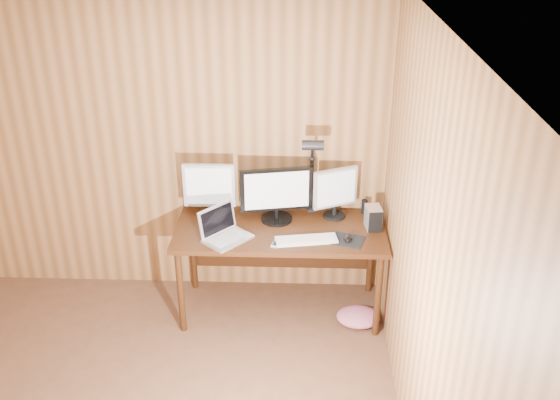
# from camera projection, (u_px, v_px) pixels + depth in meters

# --- Properties ---
(room_shell) EXTENTS (4.00, 4.00, 4.00)m
(room_shell) POSITION_uv_depth(u_px,v_px,m) (82.00, 299.00, 3.09)
(room_shell) COLOR brown
(room_shell) RESTS_ON ground
(desk) EXTENTS (1.60, 0.70, 0.75)m
(desk) POSITION_uv_depth(u_px,v_px,m) (281.00, 238.00, 4.86)
(desk) COLOR #361A0B
(desk) RESTS_ON floor
(monitor_center) EXTENTS (0.56, 0.24, 0.44)m
(monitor_center) POSITION_uv_depth(u_px,v_px,m) (277.00, 194.00, 4.76)
(monitor_center) COLOR black
(monitor_center) RESTS_ON desk
(monitor_left) EXTENTS (0.40, 0.19, 0.45)m
(monitor_left) POSITION_uv_depth(u_px,v_px,m) (209.00, 189.00, 4.79)
(monitor_left) COLOR black
(monitor_left) RESTS_ON desk
(monitor_right) EXTENTS (0.34, 0.18, 0.41)m
(monitor_right) POSITION_uv_depth(u_px,v_px,m) (335.00, 192.00, 4.82)
(monitor_right) COLOR black
(monitor_right) RESTS_ON desk
(laptop) EXTENTS (0.41, 0.42, 0.24)m
(laptop) POSITION_uv_depth(u_px,v_px,m) (223.00, 231.00, 4.59)
(laptop) COLOR silver
(laptop) RESTS_ON desk
(keyboard) EXTENTS (0.47, 0.21, 0.02)m
(keyboard) POSITION_uv_depth(u_px,v_px,m) (306.00, 240.00, 4.57)
(keyboard) COLOR silver
(keyboard) RESTS_ON desk
(mousepad) EXTENTS (0.28, 0.25, 0.00)m
(mousepad) POSITION_uv_depth(u_px,v_px,m) (348.00, 240.00, 4.58)
(mousepad) COLOR black
(mousepad) RESTS_ON desk
(mouse) EXTENTS (0.11, 0.13, 0.04)m
(mouse) POSITION_uv_depth(u_px,v_px,m) (348.00, 238.00, 4.57)
(mouse) COLOR black
(mouse) RESTS_ON mousepad
(hard_drive) EXTENTS (0.13, 0.17, 0.17)m
(hard_drive) POSITION_uv_depth(u_px,v_px,m) (373.00, 218.00, 4.71)
(hard_drive) COLOR silver
(hard_drive) RESTS_ON desk
(phone) EXTENTS (0.08, 0.11, 0.01)m
(phone) POSITION_uv_depth(u_px,v_px,m) (276.00, 244.00, 4.53)
(phone) COLOR silver
(phone) RESTS_ON desk
(speaker) EXTENTS (0.05, 0.05, 0.11)m
(speaker) POSITION_uv_depth(u_px,v_px,m) (364.00, 207.00, 4.94)
(speaker) COLOR black
(speaker) RESTS_ON desk
(desk_lamp) EXTENTS (0.16, 0.23, 0.71)m
(desk_lamp) POSITION_uv_depth(u_px,v_px,m) (312.00, 165.00, 4.73)
(desk_lamp) COLOR black
(desk_lamp) RESTS_ON desk
(fabric_pile) EXTENTS (0.41, 0.37, 0.11)m
(fabric_pile) POSITION_uv_depth(u_px,v_px,m) (358.00, 317.00, 4.90)
(fabric_pile) COLOR #C35E77
(fabric_pile) RESTS_ON floor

